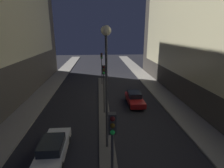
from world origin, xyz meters
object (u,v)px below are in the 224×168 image
Objects in this scene: car_left_lane at (53,148)px; car_right_lane at (135,98)px; traffic_light_mid at (104,79)px; traffic_light_near at (112,144)px; street_lamp at (106,61)px; traffic_light_far at (102,62)px.

car_left_lane is 1.05× the size of car_right_lane.
traffic_light_mid is 1.12× the size of car_left_lane.
traffic_light_near is at bearing -47.92° from car_left_lane.
street_lamp is 2.00× the size of car_right_lane.
traffic_light_near and traffic_light_far have the same top height.
street_lamp is at bearing -115.00° from car_right_lane.
car_right_lane is (3.70, 2.19, -3.07)m from traffic_light_mid.
street_lamp is at bearing -90.00° from traffic_light_mid.
traffic_light_far is 16.79m from street_lamp.
street_lamp reaches higher than traffic_light_far.
car_right_lane is at bearing 73.95° from traffic_light_near.
traffic_light_near is 1.00× the size of traffic_light_mid.
car_right_lane is at bearing -66.76° from traffic_light_far.
street_lamp reaches higher than car_left_lane.
traffic_light_far is at bearing 113.24° from car_right_lane.
traffic_light_near is 10.69m from traffic_light_mid.
car_right_lane is at bearing 30.54° from traffic_light_mid.
traffic_light_mid is 6.36m from street_lamp.
traffic_light_mid reaches higher than car_left_lane.
car_right_lane is (3.70, 12.88, -3.07)m from traffic_light_near.
street_lamp is 6.91m from car_left_lane.
traffic_light_mid is at bearing 90.00° from street_lamp.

